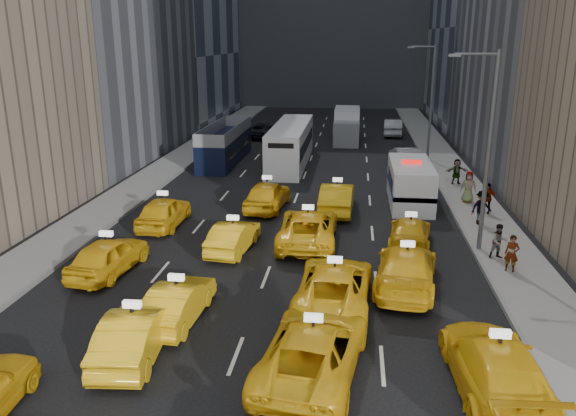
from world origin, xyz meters
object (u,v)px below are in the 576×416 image
object	(u,v)px
nypd_van	(410,184)
box_truck	(347,126)
city_bus	(291,145)
double_decker	(225,144)
pedestrian_0	(512,253)

from	to	relation	value
nypd_van	box_truck	xyz separation A→B (m)	(-4.09, 20.26, 0.33)
city_bus	box_truck	distance (m)	11.05
box_truck	nypd_van	bearing A→B (deg)	-77.62
double_decker	pedestrian_0	xyz separation A→B (m)	(16.72, -20.39, -0.52)
nypd_van	city_bus	xyz separation A→B (m)	(-8.23, 10.02, 0.34)
pedestrian_0	box_truck	bearing A→B (deg)	123.18
double_decker	box_truck	distance (m)	13.70
city_bus	box_truck	world-z (taller)	city_bus
double_decker	city_bus	bearing A→B (deg)	2.80
double_decker	city_bus	world-z (taller)	city_bus
double_decker	pedestrian_0	bearing A→B (deg)	-45.11
box_truck	pedestrian_0	distance (m)	31.26
double_decker	nypd_van	bearing A→B (deg)	-31.77
box_truck	pedestrian_0	xyz separation A→B (m)	(7.34, -30.38, -0.58)
double_decker	box_truck	size ratio (longest dim) A/B	1.51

